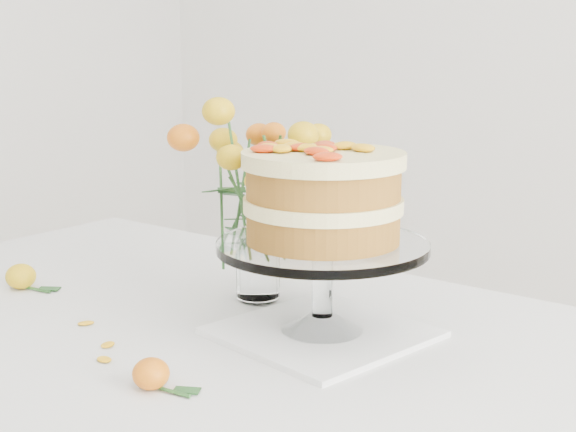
% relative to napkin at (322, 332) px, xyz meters
% --- Properties ---
extents(table, '(1.43, 0.93, 0.76)m').
position_rel_napkin_xyz_m(table, '(-0.20, -0.09, -0.09)').
color(table, '#A57F60').
rests_on(table, ground).
extents(napkin, '(0.32, 0.32, 0.01)m').
position_rel_napkin_xyz_m(napkin, '(0.00, 0.00, 0.00)').
color(napkin, white).
rests_on(napkin, table).
extents(cake_stand, '(0.32, 0.32, 0.28)m').
position_rel_napkin_xyz_m(cake_stand, '(-0.00, -0.00, 0.19)').
color(cake_stand, white).
rests_on(cake_stand, napkin).
extents(rose_vase, '(0.31, 0.31, 0.37)m').
position_rel_napkin_xyz_m(rose_vase, '(-0.18, 0.07, 0.21)').
color(rose_vase, white).
rests_on(rose_vase, table).
extents(loose_rose_near, '(0.10, 0.05, 0.05)m').
position_rel_napkin_xyz_m(loose_rose_near, '(-0.57, -0.14, 0.02)').
color(loose_rose_near, yellow).
rests_on(loose_rose_near, table).
extents(loose_rose_far, '(0.09, 0.05, 0.04)m').
position_rel_napkin_xyz_m(loose_rose_far, '(-0.06, -0.29, 0.02)').
color(loose_rose_far, '#D2680A').
rests_on(loose_rose_far, table).
extents(stray_petal_a, '(0.03, 0.02, 0.00)m').
position_rel_napkin_xyz_m(stray_petal_a, '(-0.32, -0.19, -0.00)').
color(stray_petal_a, '#FEB210').
rests_on(stray_petal_a, table).
extents(stray_petal_b, '(0.03, 0.02, 0.00)m').
position_rel_napkin_xyz_m(stray_petal_b, '(-0.22, -0.23, -0.00)').
color(stray_petal_b, '#FEB210').
rests_on(stray_petal_b, table).
extents(stray_petal_c, '(0.03, 0.02, 0.00)m').
position_rel_napkin_xyz_m(stray_petal_c, '(-0.18, -0.27, -0.00)').
color(stray_petal_c, '#FEB210').
rests_on(stray_petal_c, table).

